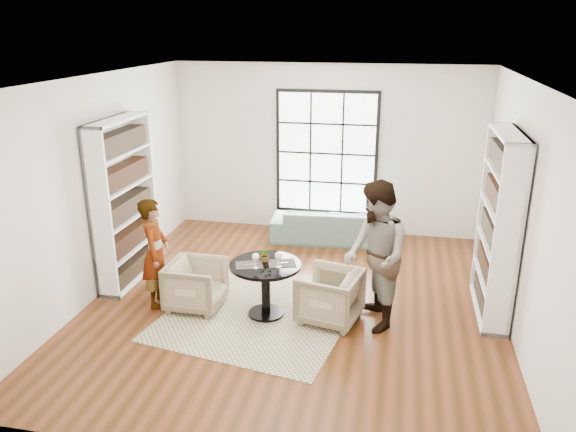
% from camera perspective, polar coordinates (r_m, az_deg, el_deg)
% --- Properties ---
extents(ground, '(6.00, 6.00, 0.00)m').
position_cam_1_polar(ground, '(7.78, 0.69, -8.84)').
color(ground, brown).
extents(room_shell, '(6.00, 6.01, 6.00)m').
position_cam_1_polar(room_shell, '(7.78, 1.48, 1.23)').
color(room_shell, silver).
rests_on(room_shell, ground).
extents(rug, '(2.68, 2.68, 0.01)m').
position_cam_1_polar(rug, '(7.48, -3.08, -10.00)').
color(rug, '#BDB38D').
rests_on(rug, ground).
extents(pedestal_table, '(0.91, 0.91, 0.73)m').
position_cam_1_polar(pedestal_table, '(7.26, -2.28, -6.31)').
color(pedestal_table, black).
rests_on(pedestal_table, ground).
extents(sofa, '(2.03, 0.91, 0.58)m').
position_cam_1_polar(sofa, '(9.86, 4.14, -0.88)').
color(sofa, '#749A97').
rests_on(sofa, ground).
extents(armchair_left, '(0.73, 0.71, 0.66)m').
position_cam_1_polar(armchair_left, '(7.63, -9.32, -6.91)').
color(armchair_left, tan).
rests_on(armchair_left, ground).
extents(armchair_right, '(0.89, 0.87, 0.68)m').
position_cam_1_polar(armchair_right, '(7.23, 4.23, -8.13)').
color(armchair_right, '#B5B481').
rests_on(armchair_right, ground).
extents(person_left, '(0.47, 0.61, 1.49)m').
position_cam_1_polar(person_left, '(7.67, -13.34, -3.64)').
color(person_left, gray).
rests_on(person_left, ground).
extents(person_right, '(0.97, 1.10, 1.88)m').
position_cam_1_polar(person_right, '(6.94, 8.86, -4.06)').
color(person_right, gray).
rests_on(person_right, ground).
extents(placemat_left, '(0.40, 0.35, 0.01)m').
position_cam_1_polar(placemat_left, '(7.14, -3.96, -4.99)').
color(placemat_left, black).
rests_on(placemat_left, pedestal_table).
extents(placemat_right, '(0.40, 0.35, 0.01)m').
position_cam_1_polar(placemat_right, '(7.17, -0.61, -4.83)').
color(placemat_right, black).
rests_on(placemat_right, pedestal_table).
extents(cutlery_left, '(0.20, 0.25, 0.01)m').
position_cam_1_polar(cutlery_left, '(7.13, -3.96, -4.94)').
color(cutlery_left, silver).
rests_on(cutlery_left, placemat_left).
extents(cutlery_right, '(0.20, 0.25, 0.01)m').
position_cam_1_polar(cutlery_right, '(7.17, -0.61, -4.78)').
color(cutlery_right, silver).
rests_on(cutlery_right, placemat_right).
extents(wine_glass_left, '(0.09, 0.09, 0.20)m').
position_cam_1_polar(wine_glass_left, '(7.00, -3.31, -4.22)').
color(wine_glass_left, silver).
rests_on(wine_glass_left, pedestal_table).
extents(wine_glass_right, '(0.10, 0.10, 0.21)m').
position_cam_1_polar(wine_glass_right, '(7.01, -0.97, -4.10)').
color(wine_glass_right, silver).
rests_on(wine_glass_right, pedestal_table).
extents(flower_centerpiece, '(0.21, 0.19, 0.19)m').
position_cam_1_polar(flower_centerpiece, '(7.21, -2.34, -3.94)').
color(flower_centerpiece, gray).
rests_on(flower_centerpiece, pedestal_table).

